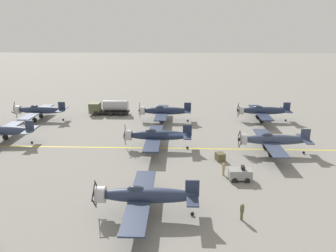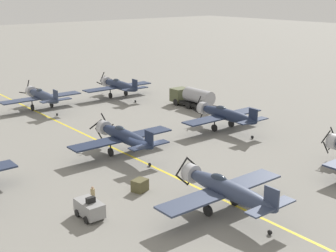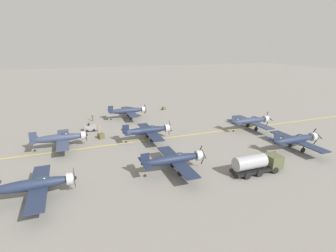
{
  "view_description": "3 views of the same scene",
  "coord_description": "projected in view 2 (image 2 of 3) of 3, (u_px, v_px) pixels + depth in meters",
  "views": [
    {
      "loc": [
        -45.31,
        -0.3,
        16.91
      ],
      "look_at": [
        0.69,
        1.37,
        3.22
      ],
      "focal_mm": 35.0,
      "sensor_mm": 36.0,
      "label": 1
    },
    {
      "loc": [
        -26.11,
        -36.79,
        16.99
      ],
      "look_at": [
        5.04,
        2.07,
        2.42
      ],
      "focal_mm": 50.0,
      "sensor_mm": 36.0,
      "label": 2
    },
    {
      "loc": [
        47.89,
        -10.91,
        18.19
      ],
      "look_at": [
        -0.47,
        7.43,
        2.38
      ],
      "focal_mm": 28.0,
      "sensor_mm": 36.0,
      "label": 3
    }
  ],
  "objects": [
    {
      "name": "airplane_mid_center",
      "position": [
        124.0,
        136.0,
        49.61
      ],
      "size": [
        12.0,
        9.98,
        3.65
      ],
      "rotation": [
        0.0,
        0.0,
        -0.22
      ],
      "color": "#1D2841",
      "rests_on": "ground"
    },
    {
      "name": "ground_plane",
      "position": [
        142.0,
        162.0,
        47.99
      ],
      "size": [
        400.0,
        400.0,
        0.0
      ],
      "primitive_type": "plane",
      "color": "gray"
    },
    {
      "name": "fuel_tanker",
      "position": [
        193.0,
        97.0,
        69.75
      ],
      "size": [
        2.67,
        8.0,
        2.98
      ],
      "color": "black",
      "rests_on": "ground"
    },
    {
      "name": "supply_crate_by_tanker",
      "position": [
        140.0,
        185.0,
        40.86
      ],
      "size": [
        1.52,
        1.38,
        1.06
      ],
      "primitive_type": "cube",
      "rotation": [
        0.0,
        0.0,
        0.28
      ],
      "color": "brown",
      "rests_on": "ground"
    },
    {
      "name": "ground_crew_inspecting",
      "position": [
        93.0,
        195.0,
        38.09
      ],
      "size": [
        0.36,
        0.36,
        1.65
      ],
      "color": "tan",
      "rests_on": "ground"
    },
    {
      "name": "airplane_near_center",
      "position": [
        225.0,
        189.0,
        36.55
      ],
      "size": [
        12.0,
        9.98,
        3.65
      ],
      "rotation": [
        0.0,
        0.0,
        0.13
      ],
      "color": "#343E57",
      "rests_on": "ground"
    },
    {
      "name": "taxiway_stripe",
      "position": [
        142.0,
        162.0,
        47.99
      ],
      "size": [
        0.3,
        160.0,
        0.01
      ],
      "primitive_type": "cube",
      "color": "yellow",
      "rests_on": "ground"
    },
    {
      "name": "airplane_far_center",
      "position": [
        42.0,
        96.0,
        68.36
      ],
      "size": [
        12.0,
        9.98,
        3.75
      ],
      "rotation": [
        0.0,
        0.0,
        -0.23
      ],
      "color": "#2E3852",
      "rests_on": "ground"
    },
    {
      "name": "airplane_mid_right",
      "position": [
        225.0,
        114.0,
        58.27
      ],
      "size": [
        12.0,
        9.98,
        3.65
      ],
      "rotation": [
        0.0,
        0.0,
        -0.16
      ],
      "color": "#1D2740",
      "rests_on": "ground"
    },
    {
      "name": "tow_tractor",
      "position": [
        89.0,
        208.0,
        36.02
      ],
      "size": [
        1.57,
        2.6,
        1.79
      ],
      "color": "gray",
      "rests_on": "ground"
    },
    {
      "name": "airplane_far_right",
      "position": [
        119.0,
        85.0,
        76.02
      ],
      "size": [
        12.0,
        9.98,
        3.65
      ],
      "rotation": [
        0.0,
        0.0,
        0.19
      ],
      "color": "#222D46",
      "rests_on": "ground"
    }
  ]
}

